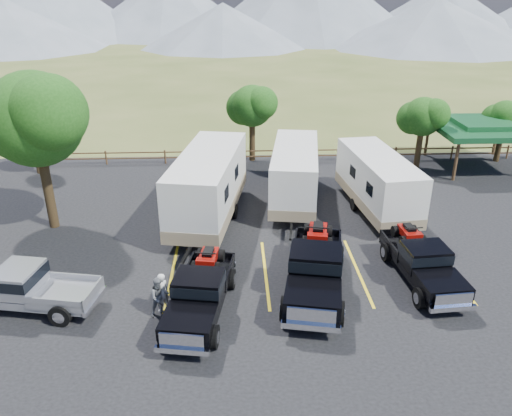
{
  "coord_description": "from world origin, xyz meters",
  "views": [
    {
      "loc": [
        -3.22,
        -14.29,
        11.41
      ],
      "look_at": [
        -2.26,
        7.34,
        1.6
      ],
      "focal_mm": 35.0,
      "sensor_mm": 36.0,
      "label": 1
    }
  ],
  "objects_px": {
    "person_a": "(162,293)",
    "person_b": "(160,297)",
    "rig_left": "(201,291)",
    "trailer_center": "(295,175)",
    "pickup_silver": "(24,287)",
    "pavilion": "(482,127)",
    "trailer_left": "(208,186)",
    "tree_big_nw": "(34,119)",
    "trailer_right": "(377,183)",
    "rig_center": "(315,266)",
    "rig_right": "(422,260)"
  },
  "relations": [
    {
      "from": "trailer_left",
      "to": "tree_big_nw",
      "type": "bearing_deg",
      "value": -166.89
    },
    {
      "from": "rig_left",
      "to": "trailer_center",
      "type": "relative_size",
      "value": 0.64
    },
    {
      "from": "person_a",
      "to": "rig_right",
      "type": "bearing_deg",
      "value": 152.26
    },
    {
      "from": "person_b",
      "to": "trailer_center",
      "type": "bearing_deg",
      "value": 32.29
    },
    {
      "from": "person_a",
      "to": "person_b",
      "type": "bearing_deg",
      "value": 40.49
    },
    {
      "from": "trailer_center",
      "to": "pickup_silver",
      "type": "bearing_deg",
      "value": -131.56
    },
    {
      "from": "pavilion",
      "to": "rig_center",
      "type": "relative_size",
      "value": 0.92
    },
    {
      "from": "tree_big_nw",
      "to": "rig_right",
      "type": "height_order",
      "value": "tree_big_nw"
    },
    {
      "from": "pavilion",
      "to": "person_b",
      "type": "height_order",
      "value": "pavilion"
    },
    {
      "from": "trailer_left",
      "to": "pickup_silver",
      "type": "bearing_deg",
      "value": -121.6
    },
    {
      "from": "tree_big_nw",
      "to": "trailer_right",
      "type": "distance_m",
      "value": 17.37
    },
    {
      "from": "tree_big_nw",
      "to": "person_a",
      "type": "bearing_deg",
      "value": -49.19
    },
    {
      "from": "tree_big_nw",
      "to": "trailer_right",
      "type": "bearing_deg",
      "value": 3.68
    },
    {
      "from": "person_b",
      "to": "person_a",
      "type": "bearing_deg",
      "value": 51.2
    },
    {
      "from": "person_b",
      "to": "pavilion",
      "type": "bearing_deg",
      "value": 12.93
    },
    {
      "from": "rig_left",
      "to": "person_a",
      "type": "height_order",
      "value": "rig_left"
    },
    {
      "from": "person_b",
      "to": "rig_right",
      "type": "bearing_deg",
      "value": -15.88
    },
    {
      "from": "rig_center",
      "to": "person_a",
      "type": "bearing_deg",
      "value": -157.2
    },
    {
      "from": "pickup_silver",
      "to": "person_b",
      "type": "height_order",
      "value": "pickup_silver"
    },
    {
      "from": "rig_center",
      "to": "trailer_right",
      "type": "relative_size",
      "value": 0.75
    },
    {
      "from": "tree_big_nw",
      "to": "trailer_center",
      "type": "relative_size",
      "value": 0.85
    },
    {
      "from": "trailer_left",
      "to": "trailer_right",
      "type": "xyz_separation_m",
      "value": [
        8.94,
        0.63,
        -0.24
      ]
    },
    {
      "from": "rig_center",
      "to": "rig_right",
      "type": "height_order",
      "value": "rig_center"
    },
    {
      "from": "person_a",
      "to": "rig_left",
      "type": "bearing_deg",
      "value": 139.07
    },
    {
      "from": "tree_big_nw",
      "to": "rig_center",
      "type": "distance_m",
      "value": 14.67
    },
    {
      "from": "trailer_left",
      "to": "pavilion",
      "type": "bearing_deg",
      "value": 32.95
    },
    {
      "from": "trailer_center",
      "to": "person_a",
      "type": "relative_size",
      "value": 5.73
    },
    {
      "from": "tree_big_nw",
      "to": "trailer_left",
      "type": "height_order",
      "value": "tree_big_nw"
    },
    {
      "from": "rig_right",
      "to": "pickup_silver",
      "type": "height_order",
      "value": "rig_right"
    },
    {
      "from": "trailer_right",
      "to": "rig_left",
      "type": "bearing_deg",
      "value": -141.96
    },
    {
      "from": "pavilion",
      "to": "trailer_left",
      "type": "relative_size",
      "value": 0.6
    },
    {
      "from": "pavilion",
      "to": "person_b",
      "type": "distance_m",
      "value": 24.82
    },
    {
      "from": "person_a",
      "to": "trailer_center",
      "type": "bearing_deg",
      "value": -158.79
    },
    {
      "from": "rig_left",
      "to": "rig_center",
      "type": "xyz_separation_m",
      "value": [
        4.5,
        1.32,
        0.13
      ]
    },
    {
      "from": "trailer_center",
      "to": "pickup_silver",
      "type": "height_order",
      "value": "trailer_center"
    },
    {
      "from": "rig_left",
      "to": "trailer_right",
      "type": "xyz_separation_m",
      "value": [
        8.93,
        8.7,
        0.72
      ]
    },
    {
      "from": "trailer_center",
      "to": "trailer_right",
      "type": "bearing_deg",
      "value": -9.43
    },
    {
      "from": "tree_big_nw",
      "to": "pavilion",
      "type": "distance_m",
      "value": 26.91
    },
    {
      "from": "trailer_left",
      "to": "person_b",
      "type": "height_order",
      "value": "trailer_left"
    },
    {
      "from": "person_a",
      "to": "person_b",
      "type": "distance_m",
      "value": 0.23
    },
    {
      "from": "tree_big_nw",
      "to": "pickup_silver",
      "type": "relative_size",
      "value": 1.31
    },
    {
      "from": "rig_left",
      "to": "trailer_right",
      "type": "distance_m",
      "value": 12.49
    },
    {
      "from": "pavilion",
      "to": "rig_left",
      "type": "bearing_deg",
      "value": -138.44
    },
    {
      "from": "rig_right",
      "to": "tree_big_nw",
      "type": "bearing_deg",
      "value": 156.84
    },
    {
      "from": "pavilion",
      "to": "trailer_left",
      "type": "distance_m",
      "value": 19.16
    },
    {
      "from": "rig_center",
      "to": "trailer_right",
      "type": "xyz_separation_m",
      "value": [
        4.43,
        7.38,
        0.59
      ]
    },
    {
      "from": "pickup_silver",
      "to": "trailer_center",
      "type": "bearing_deg",
      "value": 140.5
    },
    {
      "from": "rig_right",
      "to": "person_b",
      "type": "xyz_separation_m",
      "value": [
        -10.53,
        -1.98,
        -0.12
      ]
    },
    {
      "from": "trailer_left",
      "to": "rig_right",
      "type": "bearing_deg",
      "value": -24.78
    },
    {
      "from": "pavilion",
      "to": "pickup_silver",
      "type": "relative_size",
      "value": 1.04
    }
  ]
}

